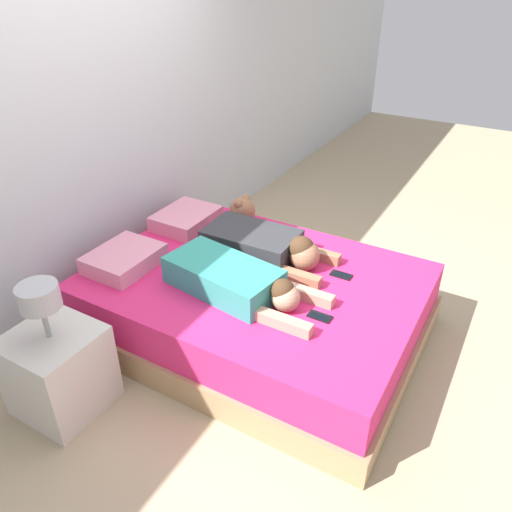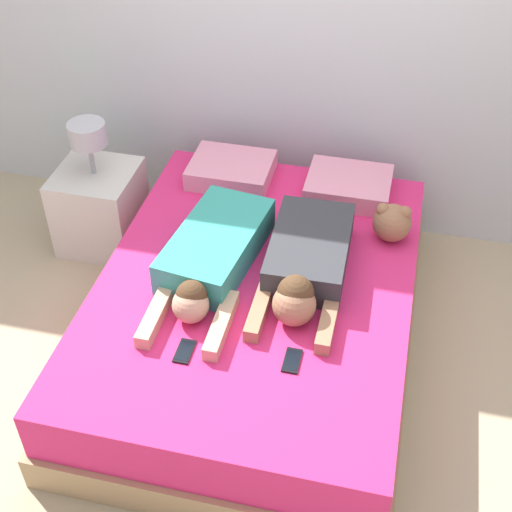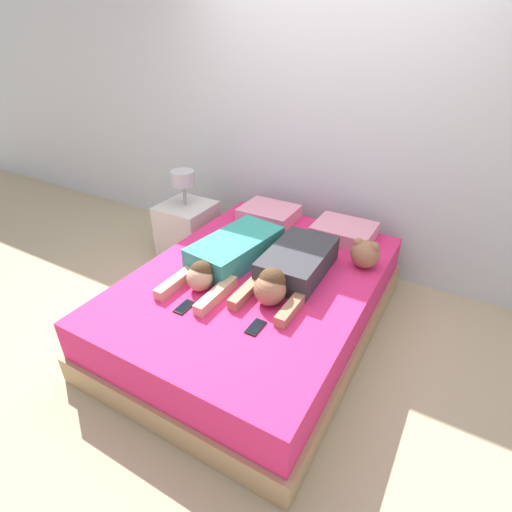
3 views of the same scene
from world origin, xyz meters
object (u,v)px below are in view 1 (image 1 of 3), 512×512
(person_right, at_px, (266,246))
(plush_toy, at_px, (242,210))
(pillow_head_left, at_px, (124,259))
(cell_phone_right, at_px, (341,275))
(pillow_head_right, at_px, (186,219))
(nightstand, at_px, (58,367))
(bed, at_px, (256,305))
(cell_phone_left, at_px, (320,316))
(person_left, at_px, (236,281))

(person_right, distance_m, plush_toy, 0.57)
(pillow_head_left, xyz_separation_m, cell_phone_right, (0.63, -1.32, -0.05))
(pillow_head_right, bearing_deg, cell_phone_right, -92.91)
(cell_phone_right, height_order, nightstand, nightstand)
(cell_phone_right, bearing_deg, bed, 119.76)
(cell_phone_right, distance_m, nightstand, 1.82)
(cell_phone_right, height_order, plush_toy, plush_toy)
(person_right, height_order, cell_phone_right, person_right)
(pillow_head_left, xyz_separation_m, person_right, (0.58, -0.77, 0.04))
(cell_phone_right, xyz_separation_m, nightstand, (-1.41, 1.13, -0.20))
(pillow_head_left, bearing_deg, bed, -67.35)
(cell_phone_left, bearing_deg, plush_toy, 51.53)
(cell_phone_left, distance_m, cell_phone_right, 0.48)
(person_left, relative_size, cell_phone_right, 7.50)
(pillow_head_right, height_order, plush_toy, plush_toy)
(pillow_head_left, relative_size, cell_phone_right, 3.32)
(person_left, distance_m, cell_phone_left, 0.57)
(person_left, bearing_deg, cell_phone_left, -86.64)
(pillow_head_right, distance_m, person_left, 1.00)
(plush_toy, bearing_deg, cell_phone_left, -128.47)
(person_left, bearing_deg, pillow_head_right, 54.79)
(pillow_head_left, relative_size, nightstand, 0.56)
(pillow_head_right, bearing_deg, person_left, -125.21)
(pillow_head_left, distance_m, plush_toy, 1.03)
(pillow_head_left, xyz_separation_m, cell_phone_left, (0.15, -1.37, -0.05))
(pillow_head_left, xyz_separation_m, plush_toy, (0.96, -0.35, 0.05))
(pillow_head_left, relative_size, cell_phone_left, 3.32)
(bed, xyz_separation_m, cell_phone_left, (-0.20, -0.55, 0.25))
(person_left, height_order, cell_phone_left, person_left)
(person_right, relative_size, cell_phone_left, 6.51)
(pillow_head_left, distance_m, person_left, 0.83)
(person_right, xyz_separation_m, cell_phone_left, (-0.43, -0.60, -0.09))
(pillow_head_left, height_order, pillow_head_right, same)
(person_right, height_order, cell_phone_left, person_right)
(pillow_head_right, relative_size, person_left, 0.44)
(person_right, bearing_deg, plush_toy, 47.88)
(pillow_head_left, distance_m, pillow_head_right, 0.69)
(cell_phone_left, height_order, plush_toy, plush_toy)
(bed, height_order, nightstand, nightstand)
(pillow_head_left, height_order, cell_phone_left, pillow_head_left)
(person_left, height_order, cell_phone_right, person_left)
(pillow_head_left, distance_m, cell_phone_left, 1.38)
(person_left, height_order, plush_toy, plush_toy)
(bed, xyz_separation_m, person_left, (-0.23, 0.01, 0.33))
(person_left, bearing_deg, pillow_head_left, 98.08)
(pillow_head_left, bearing_deg, pillow_head_right, 0.00)
(pillow_head_left, height_order, person_right, person_right)
(pillow_head_right, height_order, nightstand, nightstand)
(person_right, distance_m, nightstand, 1.52)
(bed, bearing_deg, cell_phone_left, -109.91)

